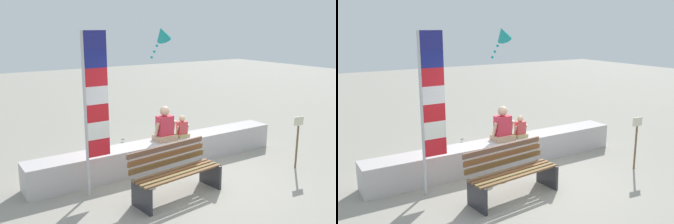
% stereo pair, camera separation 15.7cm
% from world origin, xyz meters
% --- Properties ---
extents(ground_plane, '(40.00, 40.00, 0.00)m').
position_xyz_m(ground_plane, '(0.00, 0.00, 0.00)').
color(ground_plane, gray).
extents(seawall_ledge, '(5.74, 0.58, 0.55)m').
position_xyz_m(seawall_ledge, '(0.00, 1.05, 0.28)').
color(seawall_ledge, '#BAB2B1').
rests_on(seawall_ledge, ground).
extents(park_bench, '(1.72, 0.78, 0.88)m').
position_xyz_m(park_bench, '(-0.61, -0.33, 0.42)').
color(park_bench, brown).
rests_on(park_bench, ground).
extents(person_adult, '(0.48, 0.35, 0.74)m').
position_xyz_m(person_adult, '(0.04, 1.04, 0.84)').
color(person_adult, tan).
rests_on(person_adult, seawall_ledge).
extents(person_child, '(0.31, 0.23, 0.48)m').
position_xyz_m(person_child, '(0.49, 1.04, 0.74)').
color(person_child, tan).
rests_on(person_child, seawall_ledge).
extents(flag_banner, '(0.45, 0.05, 2.85)m').
position_xyz_m(flag_banner, '(-1.73, 0.50, 1.65)').
color(flag_banner, '#B7B7BC').
rests_on(flag_banner, ground).
extents(kite_teal, '(0.72, 0.73, 1.05)m').
position_xyz_m(kite_teal, '(2.11, 4.44, 2.67)').
color(kite_teal, teal).
extents(sign_post, '(0.24, 0.05, 1.11)m').
position_xyz_m(sign_post, '(2.25, -0.61, 0.67)').
color(sign_post, brown).
rests_on(sign_post, ground).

